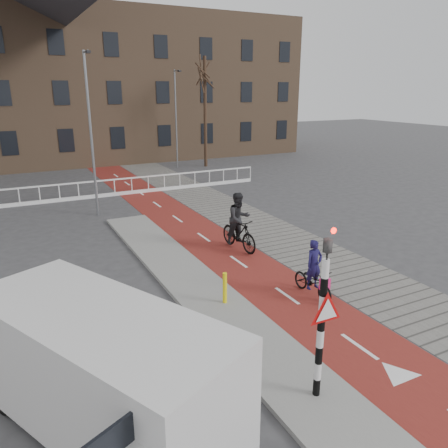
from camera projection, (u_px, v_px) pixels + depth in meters
name	position (u px, v px, depth m)	size (l,w,h in m)	color
ground	(283.00, 342.00, 10.66)	(120.00, 120.00, 0.00)	#38383A
bike_lane	(185.00, 224.00, 19.81)	(2.50, 60.00, 0.01)	maroon
sidewalk	(239.00, 217.00, 21.02)	(3.00, 60.00, 0.01)	slate
curb_island	(193.00, 283.00, 13.74)	(1.80, 16.00, 0.12)	gray
traffic_signal	(323.00, 310.00, 8.09)	(0.80, 0.80, 3.68)	black
bollard	(225.00, 288.00, 12.23)	(0.12, 0.12, 0.90)	yellow
cyclist_near	(313.00, 277.00, 12.86)	(0.63, 1.65, 1.73)	black
cyclist_far	(239.00, 226.00, 16.50)	(1.05, 2.16, 2.22)	black
van	(101.00, 368.00, 7.69)	(4.26, 5.72, 2.29)	silver
railing	(20.00, 200.00, 22.85)	(28.00, 0.10, 0.99)	silver
townhouse_row	(24.00, 63.00, 34.24)	(46.00, 10.00, 15.90)	#7F6047
tree_right	(205.00, 113.00, 33.38)	(0.25, 0.25, 8.21)	black
streetlight_near	(91.00, 137.00, 20.17)	(0.12, 0.12, 7.53)	slate
streetlight_right	(176.00, 120.00, 33.09)	(0.12, 0.12, 7.24)	slate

